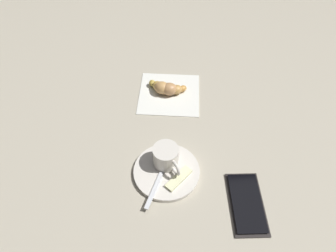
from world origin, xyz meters
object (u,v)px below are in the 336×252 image
espresso_cup (167,156)px  cell_phone (247,203)px  sugar_packet (179,178)px  napkin (169,94)px  saucer (167,171)px  croissant (166,88)px  teaspoon (162,171)px

espresso_cup → cell_phone: bearing=54.9°
sugar_packet → napkin: (-0.27, 0.01, -0.01)m
espresso_cup → sugar_packet: bearing=26.1°
saucer → sugar_packet: (0.02, 0.02, 0.01)m
saucer → espresso_cup: 0.04m
saucer → napkin: 0.25m
saucer → sugar_packet: size_ratio=2.15×
sugar_packet → croissant: 0.27m
espresso_cup → sugar_packet: (0.04, 0.02, -0.02)m
sugar_packet → teaspoon: bearing=103.3°
croissant → napkin: bearing=58.0°
cell_phone → espresso_cup: bearing=-125.1°
teaspoon → sugar_packet: (0.02, 0.03, 0.00)m
napkin → teaspoon: bearing=-8.7°
espresso_cup → saucer: bearing=-7.6°
espresso_cup → teaspoon: (0.02, -0.01, -0.02)m
napkin → croissant: 0.02m
cell_phone → napkin: bearing=-159.2°
saucer → teaspoon: (0.00, -0.01, 0.01)m
teaspoon → cell_phone: bearing=62.2°
saucer → napkin: size_ratio=0.90×
sugar_packet → croissant: bearing=48.4°
saucer → croissant: 0.25m
teaspoon → croissant: (-0.25, 0.03, 0.01)m
napkin → croissant: size_ratio=1.50×
espresso_cup → teaspoon: size_ratio=0.58×
espresso_cup → cell_phone: espresso_cup is taller
espresso_cup → sugar_packet: size_ratio=1.16×
saucer → croissant: size_ratio=1.35×
saucer → espresso_cup: size_ratio=1.85×
napkin → espresso_cup: bearing=-6.6°
espresso_cup → teaspoon: bearing=-29.5°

